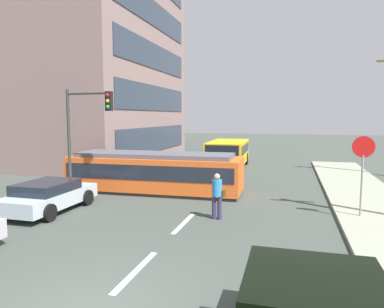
% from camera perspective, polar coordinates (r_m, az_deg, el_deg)
% --- Properties ---
extents(ground_plane, '(120.00, 120.00, 0.00)m').
position_cam_1_polar(ground_plane, '(16.35, 2.78, -7.05)').
color(ground_plane, '#3F4741').
extents(lane_stripe_1, '(0.16, 2.40, 0.01)m').
position_cam_1_polar(lane_stripe_1, '(9.09, -9.01, -18.09)').
color(lane_stripe_1, silver).
rests_on(lane_stripe_1, ground).
extents(lane_stripe_2, '(0.16, 2.40, 0.01)m').
position_cam_1_polar(lane_stripe_2, '(12.61, -1.31, -11.03)').
color(lane_stripe_2, silver).
rests_on(lane_stripe_2, ground).
extents(lane_stripe_3, '(0.16, 2.40, 0.01)m').
position_cam_1_polar(lane_stripe_3, '(22.70, 6.46, -3.35)').
color(lane_stripe_3, silver).
rests_on(lane_stripe_3, ground).
extents(lane_stripe_4, '(0.16, 2.40, 0.01)m').
position_cam_1_polar(lane_stripe_4, '(28.58, 8.36, -1.42)').
color(lane_stripe_4, silver).
rests_on(lane_stripe_4, ground).
extents(corner_building, '(15.22, 16.02, 22.40)m').
position_cam_1_polar(corner_building, '(32.76, -19.20, 18.99)').
color(corner_building, gray).
rests_on(corner_building, ground).
extents(streetcar_tram, '(8.56, 2.75, 1.93)m').
position_cam_1_polar(streetcar_tram, '(17.55, -6.01, -2.85)').
color(streetcar_tram, '#DD5B20').
rests_on(streetcar_tram, ground).
extents(city_bus, '(2.64, 5.64, 1.90)m').
position_cam_1_polar(city_bus, '(26.09, 5.79, 0.29)').
color(city_bus, gold).
rests_on(city_bus, ground).
extents(pedestrian_crossing, '(0.48, 0.36, 1.67)m').
position_cam_1_polar(pedestrian_crossing, '(12.88, 4.05, -6.35)').
color(pedestrian_crossing, '#332F52').
rests_on(pedestrian_crossing, ground).
extents(parked_sedan_mid, '(2.04, 4.08, 1.19)m').
position_cam_1_polar(parked_sedan_mid, '(15.06, -22.02, -6.21)').
color(parked_sedan_mid, silver).
rests_on(parked_sedan_mid, ground).
extents(parked_sedan_far, '(2.16, 4.37, 1.19)m').
position_cam_1_polar(parked_sedan_far, '(21.98, -7.08, -2.03)').
color(parked_sedan_far, silver).
rests_on(parked_sedan_far, ground).
extents(stop_sign, '(0.76, 0.07, 2.88)m').
position_cam_1_polar(stop_sign, '(13.97, 25.76, -0.77)').
color(stop_sign, gray).
rests_on(stop_sign, sidewalk_curb_right).
extents(traffic_light_mast, '(2.27, 0.33, 4.91)m').
position_cam_1_polar(traffic_light_mast, '(16.50, -16.74, 4.78)').
color(traffic_light_mast, '#333333').
rests_on(traffic_light_mast, ground).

